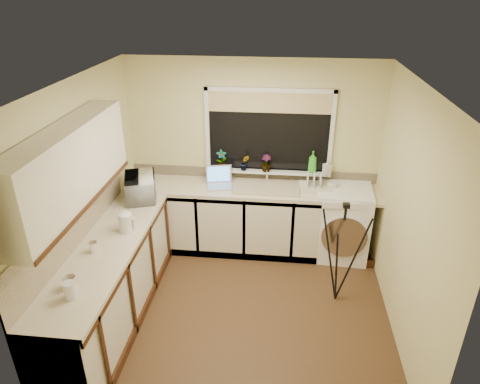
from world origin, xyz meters
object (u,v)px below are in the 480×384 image
soap_bottle_green (313,162)px  microwave (141,187)px  laptop (219,181)px  plant_a (222,160)px  kettle (126,223)px  tripod (340,254)px  cup_back (332,186)px  plant_b (245,163)px  soap_bottle_clear (327,167)px  washing_machine (341,222)px  dish_rack (315,187)px  cup_left (70,282)px  plant_c (266,163)px  glass_jug (70,290)px  steel_jar (93,247)px

soap_bottle_green → microwave: bearing=-162.3°
laptop → plant_a: bearing=75.1°
kettle → tripod: (2.25, 0.25, -0.39)m
kettle → soap_bottle_green: (1.96, 1.41, 0.19)m
cup_back → kettle: bearing=-150.7°
soap_bottle_green → plant_a: bearing=-179.3°
laptop → microwave: size_ratio=0.74×
laptop → plant_b: plant_b is taller
plant_a → soap_bottle_clear: plant_a is taller
tripod → plant_b: 1.70m
laptop → kettle: (-0.80, -1.21, 0.03)m
soap_bottle_green → soap_bottle_clear: soap_bottle_green is taller
microwave → washing_machine: bearing=-98.6°
washing_machine → cup_back: cup_back is taller
cup_back → dish_rack: bearing=-174.1°
plant_b → cup_left: bearing=-118.5°
tripod → plant_c: plant_c is taller
microwave → plant_a: plant_a is taller
microwave → soap_bottle_clear: soap_bottle_clear is taller
dish_rack → plant_c: 0.68m
laptop → glass_jug: size_ratio=2.54×
soap_bottle_clear → cup_left: 3.28m
kettle → plant_a: 1.62m
glass_jug → plant_a: size_ratio=0.58×
soap_bottle_clear → laptop: bearing=-173.1°
dish_rack → microwave: 2.13m
steel_jar → glass_jug: bearing=-82.6°
microwave → soap_bottle_green: soap_bottle_green is taller
kettle → microwave: microwave is taller
tripod → plant_a: 1.93m
washing_machine → plant_a: 1.73m
tripod → soap_bottle_green: soap_bottle_green is taller
tripod → plant_a: size_ratio=4.75×
plant_b → plant_a: bearing=176.9°
washing_machine → plant_c: plant_c is taller
kettle → plant_c: plant_c is taller
plant_a → cup_left: size_ratio=2.28×
soap_bottle_clear → cup_back: soap_bottle_clear is taller
laptop → soap_bottle_clear: soap_bottle_clear is taller
soap_bottle_green → cup_left: 3.18m
soap_bottle_green → kettle: bearing=-144.2°
laptop → washing_machine: bearing=-13.6°
washing_machine → cup_back: size_ratio=6.85×
tripod → cup_back: size_ratio=8.85×
laptop → kettle: size_ratio=1.95×
glass_jug → cup_back: 3.27m
plant_c → cup_back: bearing=-9.7°
kettle → dish_rack: bearing=31.4°
microwave → kettle: bearing=167.6°
glass_jug → plant_b: 2.74m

